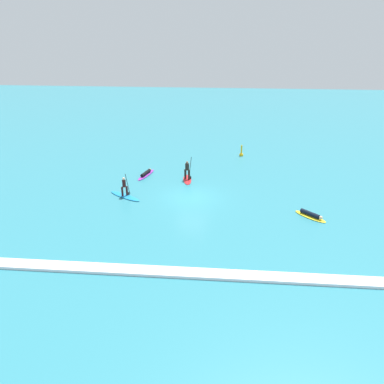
% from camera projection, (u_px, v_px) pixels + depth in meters
% --- Properties ---
extents(ground_plane, '(120.00, 120.00, 0.00)m').
position_uv_depth(ground_plane, '(192.00, 198.00, 31.02)').
color(ground_plane, teal).
rests_on(ground_plane, ground).
extents(surfer_on_purple_board, '(1.37, 3.08, 0.41)m').
position_uv_depth(surfer_on_purple_board, '(146.00, 174.00, 35.58)').
color(surfer_on_purple_board, purple).
rests_on(surfer_on_purple_board, ground_plane).
extents(surfer_on_red_board, '(1.08, 2.54, 2.16)m').
position_uv_depth(surfer_on_red_board, '(187.00, 174.00, 34.37)').
color(surfer_on_red_board, red).
rests_on(surfer_on_red_board, ground_plane).
extents(surfer_on_blue_board, '(3.12, 2.34, 2.00)m').
position_uv_depth(surfer_on_blue_board, '(125.00, 193.00, 31.07)').
color(surfer_on_blue_board, '#1E8CD1').
rests_on(surfer_on_blue_board, ground_plane).
extents(surfer_on_yellow_board, '(2.31, 2.27, 0.41)m').
position_uv_depth(surfer_on_yellow_board, '(311.00, 215.00, 27.81)').
color(surfer_on_yellow_board, yellow).
rests_on(surfer_on_yellow_board, ground_plane).
extents(marker_buoy, '(0.43, 0.43, 1.28)m').
position_uv_depth(marker_buoy, '(241.00, 154.00, 40.88)').
color(marker_buoy, yellow).
rests_on(marker_buoy, ground_plane).
extents(wave_crest, '(23.64, 0.90, 0.18)m').
position_uv_depth(wave_crest, '(176.00, 272.00, 21.47)').
color(wave_crest, white).
rests_on(wave_crest, ground_plane).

